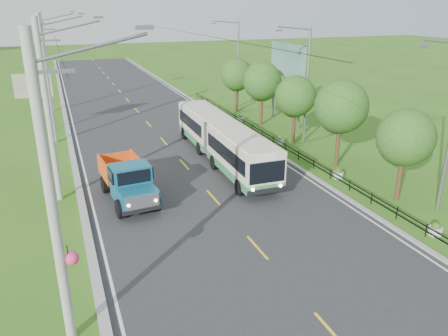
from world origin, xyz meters
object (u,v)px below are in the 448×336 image
planter_near (338,174)px  billboard_right (287,65)px  tree_third (340,109)px  billboard_left (33,90)px  pole_mid (47,79)px  planter_front (435,229)px  tree_fourth (295,98)px  streetlight_mid (306,81)px  streetlight_far (237,61)px  pole_nearest (54,204)px  bus (222,138)px  tree_back (237,76)px  dump_truck (127,178)px  tree_second (404,140)px  pole_near (49,112)px  planter_mid (280,140)px  pole_far (47,62)px  tree_fifth (262,83)px  planter_far (241,118)px

planter_near → billboard_right: 15.34m
tree_third → billboard_left: size_ratio=1.15×
pole_mid → planter_front: (16.86, -23.00, -4.81)m
planter_near → tree_fourth: bearing=81.2°
streetlight_mid → streetlight_far: size_ratio=1.00×
pole_nearest → bus: (11.00, 14.78, -3.22)m
tree_back → dump_truck: size_ratio=0.93×
tree_second → streetlight_mid: 11.97m
pole_near → billboard_right: bearing=28.1°
planter_front → streetlight_far: bearing=86.1°
tree_second → streetlight_mid: size_ratio=0.58×
pole_near → billboard_left: pole_near is taller
planter_front → bus: size_ratio=0.05×
streetlight_mid → planter_front: (-2.04, -16.00, -4.62)m
billboard_right → bus: (-9.53, -8.22, -3.62)m
billboard_right → bus: 13.10m
pole_mid → tree_third: size_ratio=1.67×
pole_near → tree_fourth: size_ratio=1.85×
tree_third → planter_mid: size_ratio=8.96×
pole_nearest → tree_back: 34.33m
tree_third → planter_mid: 7.04m
pole_far → bus: 24.15m
tree_third → tree_fifth: tree_third is taller
tree_third → tree_back: (-0.00, 18.00, -0.33)m
billboard_left → dump_truck: 17.46m
tree_back → dump_truck: bearing=-127.7°
tree_second → planter_far: tree_second is taller
planter_mid → billboard_left: size_ratio=0.13×
tree_second → tree_fourth: size_ratio=0.98×
pole_mid → dump_truck: bearing=-75.0°
tree_third → tree_back: tree_third is taller
planter_far → billboard_right: (3.70, -2.00, 5.06)m
planter_front → billboard_right: billboard_right is taller
billboard_right → planter_near: bearing=-104.8°
planter_far → bus: (-5.83, -10.22, 1.44)m
billboard_left → bus: billboard_left is taller
tree_second → billboard_right: billboard_right is taller
pole_nearest → tree_third: bearing=31.6°
streetlight_far → billboard_left: streetlight_far is taller
tree_fourth → pole_near: bearing=-164.2°
pole_mid → pole_nearest: bearing=-89.9°
planter_near → billboard_left: (-18.10, 18.00, 3.58)m
tree_fourth → tree_back: tree_back is taller
pole_near → dump_truck: pole_near is taller
pole_mid → streetlight_far: pole_mid is taller
planter_near → billboard_left: 25.78m
dump_truck → planter_mid: bearing=21.2°
tree_fifth → planter_front: (-1.26, -22.14, -3.57)m
streetlight_far → billboard_right: (1.66, -8.00, 0.44)m
streetlight_mid → pole_far: bearing=134.9°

